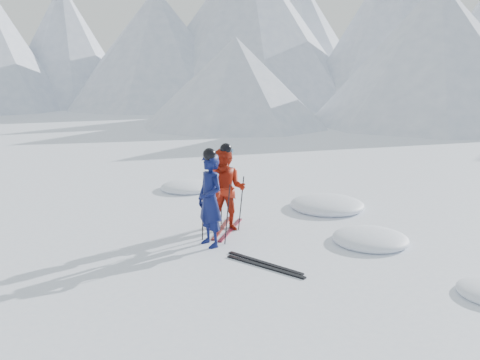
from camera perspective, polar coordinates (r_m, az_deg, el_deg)
The scene contains 12 objects.
ground at distance 10.23m, azimuth 7.90°, elevation -7.87°, with size 160.00×160.00×0.00m, color white.
skier_blue at distance 10.17m, azimuth -3.40°, elevation -2.29°, with size 0.69×0.45×1.90m, color #0B1246.
skier_red at distance 11.19m, azimuth -1.58°, elevation -1.07°, with size 0.90×0.70×1.84m, color #A8210D.
pole_blue_left at distance 10.54m, azimuth -4.19°, elevation -3.55°, with size 0.02×0.02×1.26m, color black.
pole_blue_right at distance 10.31m, azimuth -1.42°, elevation -3.90°, with size 0.02×0.02×1.26m, color black.
pole_red_left at distance 11.63m, azimuth -2.07°, elevation -2.11°, with size 0.02×0.02×1.23m, color black.
pole_red_right at distance 11.22m, azimuth 0.13°, elevation -2.64°, with size 0.02×0.02×1.23m, color black.
ski_worn_left at distance 11.50m, azimuth -2.04°, elevation -5.39°, with size 0.09×1.70×0.03m, color black.
ski_worn_right at distance 11.37m, azimuth -1.05°, elevation -5.59°, with size 0.09×1.70×0.03m, color black.
ski_loose_a at distance 9.50m, azimuth 2.75°, elevation -9.28°, with size 0.09×1.70×0.03m, color black.
ski_loose_b at distance 9.33m, azimuth 2.80°, elevation -9.69°, with size 0.09×1.70×0.03m, color black.
snow_lumps at distance 12.65m, azimuth 7.26°, elevation -3.90°, with size 10.06×4.83×0.42m.
Camera 1 is at (4.12, -8.68, 3.51)m, focal length 38.00 mm.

